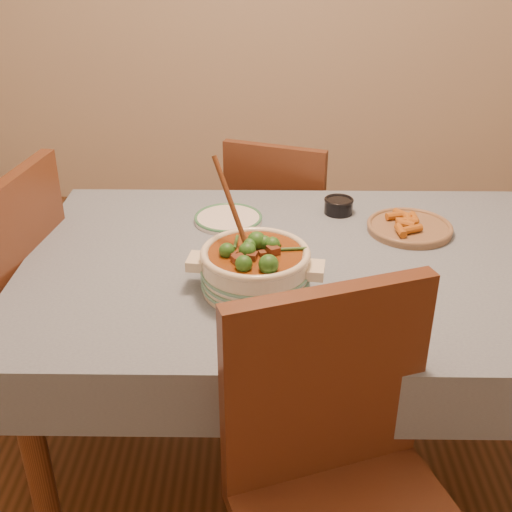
# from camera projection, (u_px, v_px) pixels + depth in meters

# --- Properties ---
(floor) EXTENTS (4.50, 4.50, 0.00)m
(floor) POSITION_uv_depth(u_px,v_px,m) (298.00, 448.00, 2.26)
(floor) COLOR #442A13
(floor) RESTS_ON ground
(dining_table) EXTENTS (1.68, 1.08, 0.76)m
(dining_table) POSITION_uv_depth(u_px,v_px,m) (305.00, 287.00, 1.94)
(dining_table) COLOR brown
(dining_table) RESTS_ON floor
(stew_casserole) EXTENTS (0.38, 0.32, 0.35)m
(stew_casserole) POSITION_uv_depth(u_px,v_px,m) (255.00, 265.00, 1.72)
(stew_casserole) COLOR beige
(stew_casserole) RESTS_ON dining_table
(white_plate) EXTENTS (0.28, 0.28, 0.02)m
(white_plate) POSITION_uv_depth(u_px,v_px,m) (228.00, 218.00, 2.13)
(white_plate) COLOR white
(white_plate) RESTS_ON dining_table
(condiment_bowl) EXTENTS (0.11, 0.11, 0.05)m
(condiment_bowl) POSITION_uv_depth(u_px,v_px,m) (339.00, 205.00, 2.19)
(condiment_bowl) COLOR black
(condiment_bowl) RESTS_ON dining_table
(fried_plate) EXTENTS (0.28, 0.28, 0.05)m
(fried_plate) POSITION_uv_depth(u_px,v_px,m) (410.00, 226.00, 2.06)
(fried_plate) COLOR #8C674D
(fried_plate) RESTS_ON dining_table
(chair_far) EXTENTS (0.52, 0.52, 0.88)m
(chair_far) POSITION_uv_depth(u_px,v_px,m) (281.00, 225.00, 2.71)
(chair_far) COLOR brown
(chair_far) RESTS_ON floor
(chair_near) EXTENTS (0.60, 0.60, 1.01)m
(chair_near) POSITION_uv_depth(u_px,v_px,m) (344.00, 490.00, 1.38)
(chair_near) COLOR brown
(chair_near) RESTS_ON floor
(chair_left) EXTENTS (0.53, 0.53, 1.00)m
(chair_left) POSITION_uv_depth(u_px,v_px,m) (2.00, 299.00, 2.07)
(chair_left) COLOR brown
(chair_left) RESTS_ON floor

